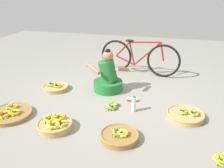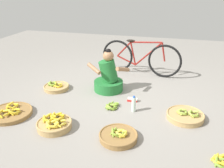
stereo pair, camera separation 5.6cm
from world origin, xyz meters
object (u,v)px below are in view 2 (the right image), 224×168
(banana_basket_front_right, at_px, (185,115))
(banana_basket_back_left, at_px, (118,136))
(bicycle_leaning, at_px, (140,58))
(loose_bananas_near_bicycle, at_px, (222,161))
(banana_basket_mid_right, at_px, (56,87))
(vendor_woman_front, at_px, (108,78))
(packet_carton_stack, at_px, (132,100))
(banana_basket_back_center, at_px, (11,113))
(water_bottle, at_px, (134,104))
(banana_basket_front_center, at_px, (54,124))
(loose_bananas_front_left, at_px, (112,106))

(banana_basket_front_right, bearing_deg, banana_basket_back_left, -138.08)
(bicycle_leaning, xyz_separation_m, loose_bananas_near_bicycle, (1.31, -2.49, -0.33))
(banana_basket_front_right, xyz_separation_m, banana_basket_mid_right, (-2.27, 0.44, -0.00))
(vendor_woman_front, xyz_separation_m, packet_carton_stack, (0.50, -0.32, -0.22))
(vendor_woman_front, height_order, packet_carton_stack, vendor_woman_front)
(banana_basket_front_right, relative_size, packet_carton_stack, 3.21)
(banana_basket_back_center, bearing_deg, banana_basket_back_left, -5.17)
(bicycle_leaning, distance_m, banana_basket_back_center, 2.73)
(banana_basket_back_left, xyz_separation_m, packet_carton_stack, (-0.02, 1.06, -0.02))
(loose_bananas_near_bicycle, xyz_separation_m, water_bottle, (-1.14, 0.86, 0.09))
(banana_basket_back_left, relative_size, loose_bananas_near_bicycle, 1.81)
(vendor_woman_front, height_order, banana_basket_front_center, vendor_woman_front)
(banana_basket_back_center, xyz_separation_m, packet_carton_stack, (1.66, 0.91, -0.01))
(banana_basket_front_center, distance_m, water_bottle, 1.19)
(vendor_woman_front, relative_size, banana_basket_back_left, 1.58)
(banana_basket_front_right, height_order, loose_bananas_near_bicycle, banana_basket_front_right)
(vendor_woman_front, bearing_deg, water_bottle, -47.97)
(banana_basket_back_center, distance_m, water_bottle, 1.83)
(banana_basket_back_left, height_order, loose_bananas_front_left, banana_basket_back_left)
(banana_basket_mid_right, relative_size, banana_basket_front_center, 0.97)
(vendor_woman_front, xyz_separation_m, banana_basket_mid_right, (-0.94, -0.21, -0.20))
(loose_bananas_near_bicycle, bearing_deg, bicycle_leaning, 117.71)
(bicycle_leaning, xyz_separation_m, packet_carton_stack, (0.09, -1.31, -0.33))
(packet_carton_stack, bearing_deg, loose_bananas_front_left, -132.25)
(banana_basket_front_right, distance_m, loose_bananas_front_left, 1.11)
(vendor_woman_front, relative_size, banana_basket_front_center, 1.63)
(banana_basket_front_right, bearing_deg, banana_basket_mid_right, 169.11)
(bicycle_leaning, relative_size, loose_bananas_near_bicycle, 6.30)
(water_bottle, xyz_separation_m, packet_carton_stack, (-0.08, 0.32, -0.09))
(banana_basket_mid_right, xyz_separation_m, banana_basket_back_center, (-0.22, -1.02, -0.01))
(loose_bananas_front_left, relative_size, water_bottle, 1.14)
(loose_bananas_front_left, xyz_separation_m, water_bottle, (0.35, -0.03, 0.09))
(banana_basket_front_right, relative_size, banana_basket_back_left, 1.10)
(banana_basket_back_center, distance_m, banana_basket_back_left, 1.69)
(bicycle_leaning, bearing_deg, vendor_woman_front, -112.53)
(banana_basket_front_center, relative_size, banana_basket_back_left, 0.97)
(bicycle_leaning, height_order, banana_basket_back_center, bicycle_leaning)
(banana_basket_front_right, xyz_separation_m, banana_basket_back_left, (-0.81, -0.73, -0.00))
(banana_basket_mid_right, bearing_deg, banana_basket_front_right, -10.89)
(vendor_woman_front, height_order, banana_basket_back_left, vendor_woman_front)
(banana_basket_front_center, xyz_separation_m, water_bottle, (0.95, 0.72, 0.06))
(loose_bananas_near_bicycle, distance_m, loose_bananas_front_left, 1.73)
(bicycle_leaning, bearing_deg, banana_basket_front_right, -60.35)
(vendor_woman_front, xyz_separation_m, loose_bananas_front_left, (0.23, -0.62, -0.22))
(banana_basket_back_center, relative_size, packet_carton_stack, 3.79)
(vendor_woman_front, bearing_deg, packet_carton_stack, -32.78)
(banana_basket_back_center, bearing_deg, vendor_woman_front, 46.75)
(banana_basket_front_right, xyz_separation_m, packet_carton_stack, (-0.84, 0.33, -0.02))
(banana_basket_back_center, bearing_deg, packet_carton_stack, 28.67)
(bicycle_leaning, relative_size, packet_carton_stack, 10.19)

